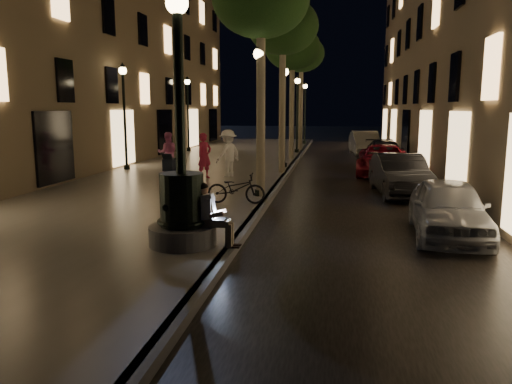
% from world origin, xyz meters
% --- Properties ---
extents(ground, '(120.00, 120.00, 0.00)m').
position_xyz_m(ground, '(0.00, 15.00, 0.00)').
color(ground, black).
rests_on(ground, ground).
extents(cobble_lane, '(6.00, 45.00, 0.02)m').
position_xyz_m(cobble_lane, '(3.00, 15.00, 0.01)').
color(cobble_lane, black).
rests_on(cobble_lane, ground).
extents(promenade, '(8.00, 45.00, 0.20)m').
position_xyz_m(promenade, '(-4.00, 15.00, 0.10)').
color(promenade, slate).
rests_on(promenade, ground).
extents(curb_strip, '(0.25, 45.00, 0.20)m').
position_xyz_m(curb_strip, '(0.00, 15.00, 0.10)').
color(curb_strip, '#59595B').
rests_on(curb_strip, ground).
extents(building_right, '(8.00, 36.00, 15.00)m').
position_xyz_m(building_right, '(10.00, 18.00, 7.50)').
color(building_right, '#76634A').
rests_on(building_right, ground).
extents(building_left, '(8.00, 36.00, 15.00)m').
position_xyz_m(building_left, '(-12.00, 18.00, 7.50)').
color(building_left, '#76634A').
rests_on(building_left, ground).
extents(fountain_lamppost, '(1.40, 1.40, 5.21)m').
position_xyz_m(fountain_lamppost, '(-1.00, 2.00, 1.21)').
color(fountain_lamppost, '#59595B').
rests_on(fountain_lamppost, promenade).
extents(seated_man_laptop, '(0.94, 0.32, 1.32)m').
position_xyz_m(seated_man_laptop, '(-0.39, 2.00, 0.90)').
color(seated_man_laptop, tan).
rests_on(seated_man_laptop, promenade).
extents(tree_near, '(3.00, 3.00, 7.30)m').
position_xyz_m(tree_near, '(-0.25, 8.00, 6.24)').
color(tree_near, '#6B604C').
rests_on(tree_near, promenade).
extents(tree_second, '(3.00, 3.00, 7.40)m').
position_xyz_m(tree_second, '(-0.20, 14.00, 6.33)').
color(tree_second, '#6B604C').
rests_on(tree_second, promenade).
extents(tree_third, '(3.00, 3.00, 7.20)m').
position_xyz_m(tree_third, '(-0.30, 20.00, 6.14)').
color(tree_third, '#6B604C').
rests_on(tree_third, promenade).
extents(tree_far, '(3.00, 3.00, 7.50)m').
position_xyz_m(tree_far, '(-0.22, 26.00, 6.43)').
color(tree_far, '#6B604C').
rests_on(tree_far, promenade).
extents(lamp_curb_a, '(0.36, 0.36, 4.81)m').
position_xyz_m(lamp_curb_a, '(-0.30, 8.00, 3.24)').
color(lamp_curb_a, black).
rests_on(lamp_curb_a, promenade).
extents(lamp_curb_b, '(0.36, 0.36, 4.81)m').
position_xyz_m(lamp_curb_b, '(-0.30, 16.00, 3.24)').
color(lamp_curb_b, black).
rests_on(lamp_curb_b, promenade).
extents(lamp_curb_c, '(0.36, 0.36, 4.81)m').
position_xyz_m(lamp_curb_c, '(-0.30, 24.00, 3.24)').
color(lamp_curb_c, black).
rests_on(lamp_curb_c, promenade).
extents(lamp_curb_d, '(0.36, 0.36, 4.81)m').
position_xyz_m(lamp_curb_d, '(-0.30, 32.00, 3.24)').
color(lamp_curb_d, black).
rests_on(lamp_curb_d, promenade).
extents(lamp_left_b, '(0.36, 0.36, 4.81)m').
position_xyz_m(lamp_left_b, '(-7.40, 14.00, 3.24)').
color(lamp_left_b, black).
rests_on(lamp_left_b, promenade).
extents(lamp_left_c, '(0.36, 0.36, 4.81)m').
position_xyz_m(lamp_left_c, '(-7.40, 24.00, 3.24)').
color(lamp_left_c, black).
rests_on(lamp_left_c, promenade).
extents(stroller, '(0.66, 1.14, 1.15)m').
position_xyz_m(stroller, '(-4.25, 11.19, 0.78)').
color(stroller, black).
rests_on(stroller, promenade).
extents(car_front, '(1.91, 4.13, 1.37)m').
position_xyz_m(car_front, '(4.75, 4.29, 0.69)').
color(car_front, '#9B9DA2').
rests_on(car_front, ground).
extents(car_second, '(1.89, 4.46, 1.43)m').
position_xyz_m(car_second, '(4.33, 9.94, 0.72)').
color(car_second, black).
rests_on(car_second, ground).
extents(car_third, '(2.63, 5.06, 1.36)m').
position_xyz_m(car_third, '(4.25, 15.25, 0.68)').
color(car_third, maroon).
rests_on(car_third, ground).
extents(car_rear, '(2.11, 4.50, 1.27)m').
position_xyz_m(car_rear, '(4.75, 19.71, 0.64)').
color(car_rear, '#28282D').
rests_on(car_rear, ground).
extents(car_fifth, '(1.96, 4.71, 1.51)m').
position_xyz_m(car_fifth, '(4.00, 25.27, 0.76)').
color(car_fifth, '#ABAAA6').
rests_on(car_fifth, ground).
extents(pedestrian_red, '(0.74, 0.79, 1.82)m').
position_xyz_m(pedestrian_red, '(-3.07, 11.67, 1.11)').
color(pedestrian_red, '#B42444').
rests_on(pedestrian_red, promenade).
extents(pedestrian_pink, '(1.05, 0.94, 1.77)m').
position_xyz_m(pedestrian_pink, '(-5.08, 13.06, 1.09)').
color(pedestrian_pink, pink).
rests_on(pedestrian_pink, promenade).
extents(pedestrian_white, '(1.28, 1.44, 1.93)m').
position_xyz_m(pedestrian_white, '(-2.22, 12.22, 1.17)').
color(pedestrian_white, white).
rests_on(pedestrian_white, promenade).
extents(bicycle, '(1.73, 0.64, 0.90)m').
position_xyz_m(bicycle, '(-0.78, 6.60, 0.65)').
color(bicycle, black).
rests_on(bicycle, promenade).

